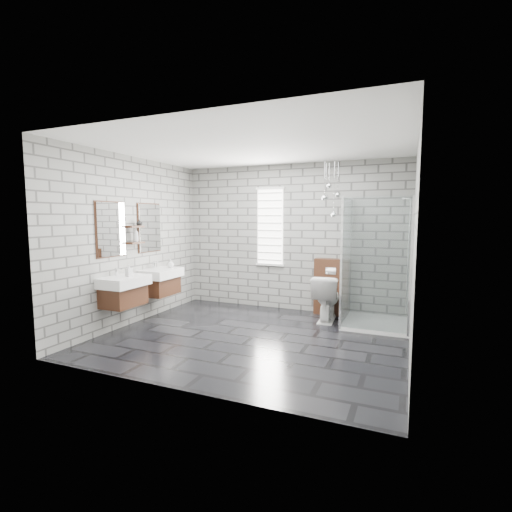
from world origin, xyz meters
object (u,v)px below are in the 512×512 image
Objects in this scene: toilet at (327,298)px; vanity_left at (122,282)px; cistern_panel at (332,287)px; vanity_right at (159,274)px; shower_enclosure at (370,296)px.

vanity_left is at bearing 30.42° from toilet.
vanity_left is 1.57× the size of cistern_panel.
vanity_left is at bearing -90.00° from vanity_right.
vanity_left is 1.00× the size of vanity_right.
shower_enclosure reaches higher than toilet.
cistern_panel is 0.49× the size of shower_enclosure.
toilet is (2.71, 0.92, -0.37)m from vanity_right.
shower_enclosure is at bearing -36.41° from cistern_panel.
vanity_right is 2.04× the size of toilet.
vanity_left is at bearing -140.74° from cistern_panel.
vanity_left is 3.28m from toilet.
vanity_right reaches higher than toilet.
shower_enclosure is at bearing 13.31° from vanity_right.
vanity_left and vanity_right have the same top height.
shower_enclosure is at bearing 26.45° from vanity_left.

